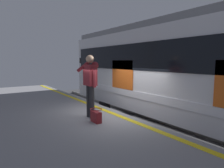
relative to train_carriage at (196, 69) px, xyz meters
The scene contains 8 objects.
ground_plane 3.53m from the train_carriage, 63.66° to the left, with size 25.19×25.19×0.00m, color #3D3D3F.
platform 4.85m from the train_carriage, 75.55° to the left, with size 16.79×4.14×1.15m, color gray.
safety_line 3.08m from the train_carriage, 66.41° to the left, with size 16.46×0.16×0.01m, color yellow.
track_rail_near 2.74m from the train_carriage, 32.59° to the left, with size 21.83×0.08×0.16m, color slate.
track_rail_far 2.74m from the train_carriage, 33.03° to the right, with size 21.83×0.08×0.16m, color slate.
train_carriage is the anchor object (origin of this frame).
passenger 3.47m from the train_carriage, 72.00° to the left, with size 0.57×0.55×1.75m.
handbag 3.63m from the train_carriage, 80.17° to the left, with size 0.35×0.31×0.36m.
Camera 1 is at (-4.88, 3.59, 2.74)m, focal length 31.57 mm.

